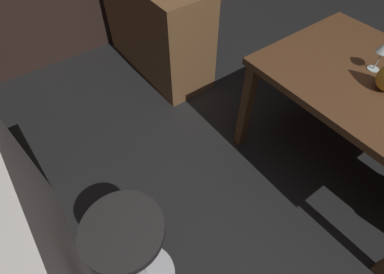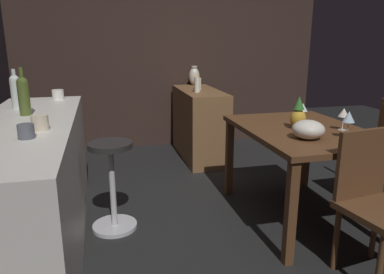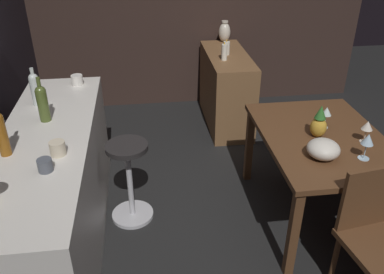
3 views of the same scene
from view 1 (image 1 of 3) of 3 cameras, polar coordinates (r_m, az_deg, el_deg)
ground_plane at (r=1.99m, az=21.57°, el=-15.22°), size 9.00×9.00×0.00m
dining_table at (r=1.85m, az=33.24°, el=6.32°), size 1.24×0.88×0.74m
sideboard_cabinet at (r=2.66m, az=-7.04°, el=21.03°), size 1.10×0.44×0.82m
bar_stool at (r=1.43m, az=-11.26°, el=-22.03°), size 0.34×0.34×0.68m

